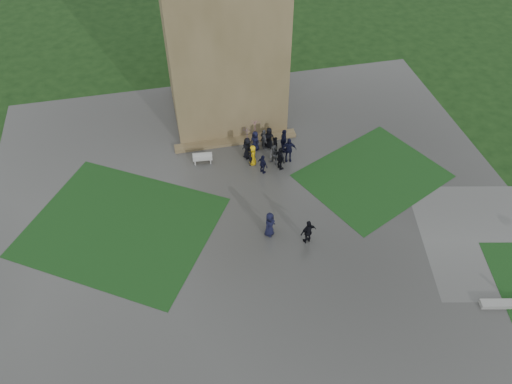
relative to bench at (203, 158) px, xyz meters
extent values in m
plane|color=black|center=(2.69, -8.86, -0.42)|extent=(120.00, 120.00, 0.00)
cube|color=#363634|center=(2.69, -6.86, -0.41)|extent=(34.00, 34.00, 0.02)
cube|color=#133613|center=(-5.81, -4.86, -0.40)|extent=(14.10, 13.46, 0.01)
cube|color=#133613|center=(11.19, -3.86, -0.40)|extent=(11.12, 10.15, 0.01)
cube|color=brown|center=(2.69, 1.74, -0.29)|extent=(9.00, 0.80, 0.22)
cube|color=#B1B0AC|center=(-0.01, -0.06, -0.01)|extent=(1.39, 0.55, 0.05)
cube|color=#B1B0AC|center=(-0.55, 0.00, -0.21)|extent=(0.11, 0.37, 0.38)
cube|color=#B1B0AC|center=(0.53, -0.12, -0.21)|extent=(0.11, 0.37, 0.38)
cube|color=#B1B0AC|center=(0.01, 0.14, 0.20)|extent=(1.35, 0.19, 0.36)
imported|color=black|center=(5.17, -0.25, 0.37)|extent=(0.76, 1.02, 1.55)
imported|color=black|center=(5.85, 0.00, 0.54)|extent=(1.08, 1.27, 1.89)
imported|color=black|center=(4.93, 0.68, 0.43)|extent=(0.96, 0.81, 1.66)
imported|color=#46464B|center=(4.54, 0.62, 0.41)|extent=(0.71, 1.04, 1.63)
imported|color=black|center=(3.90, 0.63, 0.39)|extent=(0.87, 0.94, 1.58)
imported|color=black|center=(3.18, -0.10, 0.44)|extent=(0.87, 0.99, 1.69)
imported|color=yellow|center=(3.41, -0.87, 0.38)|extent=(0.56, 0.79, 1.58)
imported|color=black|center=(3.25, -0.90, 0.32)|extent=(0.45, 0.59, 1.44)
imported|color=black|center=(3.89, -1.92, 0.35)|extent=(0.87, 1.02, 1.51)
imported|color=#46464B|center=(4.87, -1.19, 0.39)|extent=(0.82, 0.88, 1.58)
imported|color=black|center=(5.15, -1.78, 0.51)|extent=(0.86, 1.19, 1.83)
imported|color=black|center=(5.92, -1.03, 0.56)|extent=(1.19, 0.77, 1.92)
imported|color=#D758AF|center=(3.90, 0.63, 1.71)|extent=(0.84, 0.84, 0.77)
imported|color=#5F328B|center=(3.18, -0.10, 1.70)|extent=(0.87, 0.87, 0.80)
imported|color=black|center=(3.05, -7.40, 0.48)|extent=(1.03, 1.04, 1.78)
imported|color=black|center=(5.15, -8.46, 0.48)|extent=(1.16, 0.85, 1.77)
camera|label=1|loc=(-1.97, -26.53, 22.98)|focal=35.00mm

